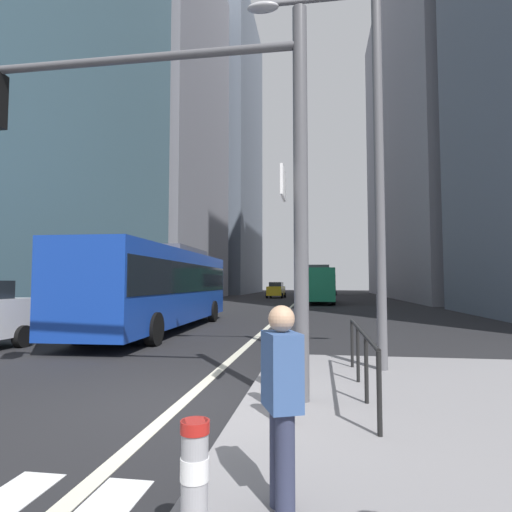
{
  "coord_description": "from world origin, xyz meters",
  "views": [
    {
      "loc": [
        2.13,
        -6.3,
        1.88
      ],
      "look_at": [
        -4.42,
        37.61,
        4.71
      ],
      "focal_mm": 29.43,
      "sensor_mm": 36.0,
      "label": 1
    }
  ],
  "objects_px": {
    "city_bus_blue_oncoming": "(161,284)",
    "street_lamp_post": "(378,118)",
    "car_oncoming_mid": "(276,290)",
    "car_receding_far": "(329,289)",
    "bollard_left": "(195,476)",
    "city_bus_red_receding": "(318,283)",
    "bollard_back": "(276,371)",
    "car_receding_near": "(324,288)",
    "traffic_signal_gantry": "(185,144)",
    "bollard_right": "(279,384)",
    "pedestrian_walking": "(282,397)"
  },
  "relations": [
    {
      "from": "car_oncoming_mid",
      "to": "bollard_left",
      "type": "relative_size",
      "value": 5.58
    },
    {
      "from": "traffic_signal_gantry",
      "to": "bollard_back",
      "type": "bearing_deg",
      "value": -13.66
    },
    {
      "from": "traffic_signal_gantry",
      "to": "street_lamp_post",
      "type": "relative_size",
      "value": 0.75
    },
    {
      "from": "pedestrian_walking",
      "to": "traffic_signal_gantry",
      "type": "bearing_deg",
      "value": 120.92
    },
    {
      "from": "car_oncoming_mid",
      "to": "car_receding_near",
      "type": "bearing_deg",
      "value": 67.53
    },
    {
      "from": "street_lamp_post",
      "to": "bollard_left",
      "type": "bearing_deg",
      "value": -109.08
    },
    {
      "from": "city_bus_blue_oncoming",
      "to": "street_lamp_post",
      "type": "height_order",
      "value": "street_lamp_post"
    },
    {
      "from": "car_receding_far",
      "to": "pedestrian_walking",
      "type": "relative_size",
      "value": 2.8
    },
    {
      "from": "city_bus_blue_oncoming",
      "to": "bollard_left",
      "type": "height_order",
      "value": "city_bus_blue_oncoming"
    },
    {
      "from": "city_bus_red_receding",
      "to": "bollard_back",
      "type": "bearing_deg",
      "value": -90.92
    },
    {
      "from": "city_bus_blue_oncoming",
      "to": "street_lamp_post",
      "type": "bearing_deg",
      "value": -44.02
    },
    {
      "from": "city_bus_red_receding",
      "to": "bollard_right",
      "type": "height_order",
      "value": "city_bus_red_receding"
    },
    {
      "from": "street_lamp_post",
      "to": "bollard_left",
      "type": "relative_size",
      "value": 9.79
    },
    {
      "from": "car_receding_near",
      "to": "bollard_right",
      "type": "bearing_deg",
      "value": -91.27
    },
    {
      "from": "bollard_right",
      "to": "bollard_back",
      "type": "distance_m",
      "value": 0.54
    },
    {
      "from": "street_lamp_post",
      "to": "bollard_right",
      "type": "distance_m",
      "value": 6.02
    },
    {
      "from": "city_bus_blue_oncoming",
      "to": "traffic_signal_gantry",
      "type": "xyz_separation_m",
      "value": [
        4.08,
        -9.63,
        2.24
      ]
    },
    {
      "from": "car_receding_near",
      "to": "traffic_signal_gantry",
      "type": "relative_size",
      "value": 0.73
    },
    {
      "from": "car_receding_far",
      "to": "pedestrian_walking",
      "type": "xyz_separation_m",
      "value": [
        -1.85,
        -61.04,
        0.01
      ]
    },
    {
      "from": "car_receding_far",
      "to": "traffic_signal_gantry",
      "type": "xyz_separation_m",
      "value": [
        -3.64,
        -58.05,
        3.09
      ]
    },
    {
      "from": "traffic_signal_gantry",
      "to": "bollard_back",
      "type": "distance_m",
      "value": 3.76
    },
    {
      "from": "traffic_signal_gantry",
      "to": "bollard_right",
      "type": "bearing_deg",
      "value": -29.51
    },
    {
      "from": "bollard_back",
      "to": "pedestrian_walking",
      "type": "xyz_separation_m",
      "value": [
        0.32,
        -2.63,
        0.36
      ]
    },
    {
      "from": "city_bus_blue_oncoming",
      "to": "city_bus_red_receding",
      "type": "bearing_deg",
      "value": 75.42
    },
    {
      "from": "car_oncoming_mid",
      "to": "car_receding_near",
      "type": "distance_m",
      "value": 15.75
    },
    {
      "from": "city_bus_red_receding",
      "to": "bollard_left",
      "type": "height_order",
      "value": "city_bus_red_receding"
    },
    {
      "from": "bollard_left",
      "to": "bollard_back",
      "type": "relative_size",
      "value": 0.92
    },
    {
      "from": "bollard_left",
      "to": "street_lamp_post",
      "type": "bearing_deg",
      "value": 70.92
    },
    {
      "from": "city_bus_blue_oncoming",
      "to": "car_oncoming_mid",
      "type": "bearing_deg",
      "value": 88.43
    },
    {
      "from": "street_lamp_post",
      "to": "bollard_back",
      "type": "bearing_deg",
      "value": -123.37
    },
    {
      "from": "city_bus_blue_oncoming",
      "to": "car_receding_near",
      "type": "relative_size",
      "value": 2.78
    },
    {
      "from": "street_lamp_post",
      "to": "bollard_right",
      "type": "height_order",
      "value": "street_lamp_post"
    },
    {
      "from": "city_bus_red_receding",
      "to": "car_oncoming_mid",
      "type": "bearing_deg",
      "value": 112.54
    },
    {
      "from": "car_receding_near",
      "to": "car_receding_far",
      "type": "bearing_deg",
      "value": -68.97
    },
    {
      "from": "city_bus_red_receding",
      "to": "car_oncoming_mid",
      "type": "height_order",
      "value": "city_bus_red_receding"
    },
    {
      "from": "car_receding_near",
      "to": "bollard_left",
      "type": "bearing_deg",
      "value": -91.49
    },
    {
      "from": "car_receding_near",
      "to": "pedestrian_walking",
      "type": "relative_size",
      "value": 2.83
    },
    {
      "from": "car_oncoming_mid",
      "to": "bollard_right",
      "type": "distance_m",
      "value": 46.51
    },
    {
      "from": "street_lamp_post",
      "to": "bollard_back",
      "type": "distance_m",
      "value": 5.74
    },
    {
      "from": "street_lamp_post",
      "to": "car_oncoming_mid",
      "type": "bearing_deg",
      "value": 98.52
    },
    {
      "from": "traffic_signal_gantry",
      "to": "car_receding_near",
      "type": "bearing_deg",
      "value": 87.22
    },
    {
      "from": "street_lamp_post",
      "to": "bollard_left",
      "type": "height_order",
      "value": "street_lamp_post"
    },
    {
      "from": "street_lamp_post",
      "to": "pedestrian_walking",
      "type": "distance_m",
      "value": 7.1
    },
    {
      "from": "car_receding_far",
      "to": "car_oncoming_mid",
      "type": "bearing_deg",
      "value": -118.05
    },
    {
      "from": "car_receding_near",
      "to": "bollard_back",
      "type": "xyz_separation_m",
      "value": [
        -1.44,
        -60.3,
        -0.35
      ]
    },
    {
      "from": "bollard_right",
      "to": "pedestrian_walking",
      "type": "relative_size",
      "value": 0.51
    },
    {
      "from": "car_oncoming_mid",
      "to": "bollard_back",
      "type": "relative_size",
      "value": 5.13
    },
    {
      "from": "car_oncoming_mid",
      "to": "car_receding_far",
      "type": "distance_m",
      "value": 14.35
    },
    {
      "from": "bollard_left",
      "to": "bollard_right",
      "type": "height_order",
      "value": "bollard_left"
    },
    {
      "from": "traffic_signal_gantry",
      "to": "bollard_left",
      "type": "distance_m",
      "value": 5.11
    }
  ]
}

